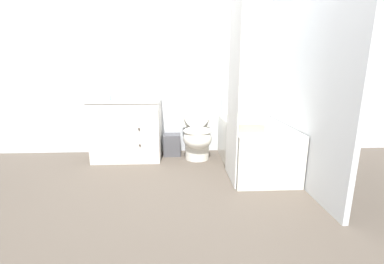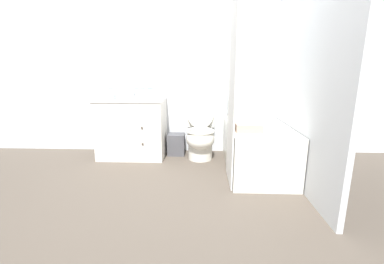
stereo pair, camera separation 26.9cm
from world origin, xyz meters
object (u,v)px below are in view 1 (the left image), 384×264
Objects in this scene: sink_faucet at (128,95)px; bath_towel_folded at (249,126)px; bathtub at (253,145)px; hand_towel_folded at (100,98)px; toilet at (197,134)px; tissue_box at (141,94)px; wastebasket at (172,145)px; soap_dispenser at (154,94)px; vanity_cabinet at (128,128)px.

sink_faucet is 1.83m from bath_towel_folded.
bathtub is 5.19× the size of hand_towel_folded.
tissue_box is (-0.79, 0.20, 0.54)m from toilet.
soap_dispenser is (-0.24, -0.02, 0.75)m from wastebasket.
bathtub is 0.53m from bath_towel_folded.
soap_dispenser is at bearing -24.61° from tissue_box.
vanity_cabinet is 3.37× the size of bath_towel_folded.
bathtub is at bearing -28.18° from toilet.
hand_towel_folded is at bearing -127.76° from sink_faucet.
soap_dispenser is (0.38, 0.07, 0.48)m from vanity_cabinet.
toilet reaches higher than bath_towel_folded.
wastebasket is at bearing 159.51° from toilet.
tissue_box is 0.21m from soap_dispenser.
vanity_cabinet is 0.52m from tissue_box.
soap_dispenser reaches higher than tissue_box.
vanity_cabinet is at bearing 177.25° from toilet.
bath_towel_folded reaches higher than bathtub.
sink_faucet is at bearing 90.00° from vanity_cabinet.
bathtub is 9.64× the size of tissue_box.
bathtub is (1.68, -0.42, -0.14)m from vanity_cabinet.
sink_faucet is at bearing 159.63° from bathtub.
wastebasket is at bearing 134.77° from bath_towel_folded.
hand_towel_folded is (-1.97, 0.24, 0.59)m from bathtub.
toilet is 0.83m from soap_dispenser.
sink_faucet is 0.95× the size of soap_dispenser.
sink_faucet is 0.19m from tissue_box.
vanity_cabinet is 1.74m from bathtub.
toilet is 0.96m from bath_towel_folded.
sink_faucet reaches higher than bath_towel_folded.
tissue_box reaches higher than wastebasket.
vanity_cabinet reaches higher than bath_towel_folded.
sink_faucet is at bearing 165.88° from tissue_box.
bath_towel_folded is (0.89, -0.89, 0.46)m from wastebasket.
sink_faucet is 0.10× the size of bathtub.
bath_towel_folded reaches higher than wastebasket.
toilet is 3.08× the size of hand_towel_folded.
vanity_cabinet is 1.72m from bath_towel_folded.
tissue_box is (0.19, -0.05, 0.01)m from sink_faucet.
vanity_cabinet is 0.66× the size of bathtub.
vanity_cabinet is 6.41× the size of tissue_box.
bath_towel_folded is (1.80, -0.63, -0.26)m from hand_towel_folded.
bath_towel_folded is at bearing -114.39° from bathtub.
toilet is 3.00× the size of bath_towel_folded.
vanity_cabinet is at bearing -169.83° from soap_dispenser.
bath_towel_folded is (-0.17, -0.38, 0.33)m from bathtub.
toilet is at bearing 6.00° from hand_towel_folded.
sink_faucet reaches higher than toilet.
sink_faucet is at bearing 52.24° from hand_towel_folded.
hand_towel_folded reaches higher than vanity_cabinet.
tissue_box is at bearing 143.93° from bath_towel_folded.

